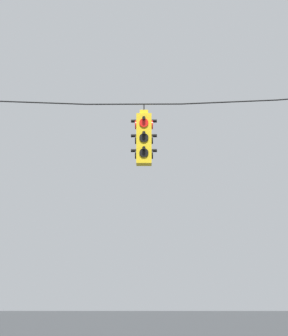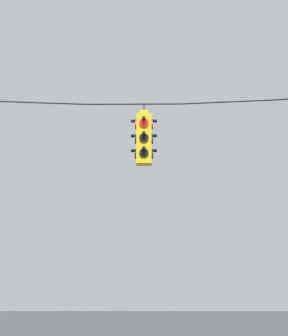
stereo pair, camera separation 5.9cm
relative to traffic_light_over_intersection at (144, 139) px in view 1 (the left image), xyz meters
The scene contains 2 objects.
span_wire 1.01m from the traffic_light_over_intersection, behind, with size 15.08×0.03×0.54m.
traffic_light_over_intersection is the anchor object (origin of this frame).
Camera 1 is at (0.39, -14.49, 2.04)m, focal length 70.00 mm.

